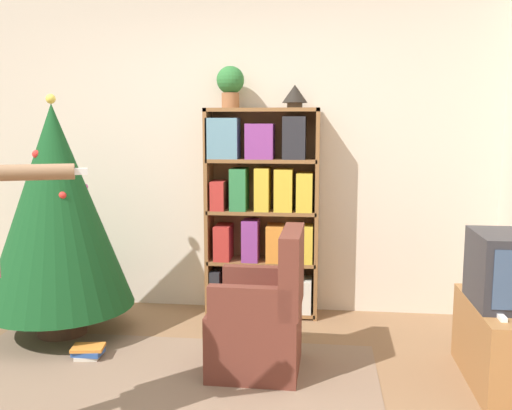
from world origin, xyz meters
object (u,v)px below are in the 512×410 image
(bookshelf, at_px, (262,213))
(table_lamp, at_px, (295,95))
(armchair, at_px, (262,321))
(potted_plant, at_px, (230,84))
(christmas_tree, at_px, (56,208))

(bookshelf, distance_m, table_lamp, 0.98)
(bookshelf, bearing_deg, table_lamp, 2.11)
(armchair, relative_size, potted_plant, 2.80)
(christmas_tree, bearing_deg, table_lamp, 20.38)
(potted_plant, bearing_deg, table_lamp, 0.00)
(bookshelf, height_order, christmas_tree, christmas_tree)
(christmas_tree, height_order, table_lamp, table_lamp)
(potted_plant, relative_size, table_lamp, 1.64)
(table_lamp, bearing_deg, christmas_tree, -159.62)
(bookshelf, relative_size, christmas_tree, 0.95)
(christmas_tree, relative_size, table_lamp, 8.89)
(christmas_tree, bearing_deg, potted_plant, 27.96)
(bookshelf, xyz_separation_m, christmas_tree, (-1.45, -0.62, 0.11))
(christmas_tree, xyz_separation_m, armchair, (1.56, -0.45, -0.64))
(bookshelf, height_order, table_lamp, table_lamp)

